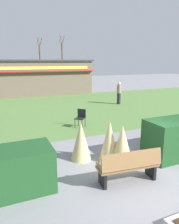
{
  "coord_description": "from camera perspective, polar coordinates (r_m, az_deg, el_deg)",
  "views": [
    {
      "loc": [
        -3.7,
        -4.3,
        3.2
      ],
      "look_at": [
        -0.25,
        3.49,
        1.16
      ],
      "focal_mm": 34.02,
      "sensor_mm": 36.0,
      "label": 1
    }
  ],
  "objects": [
    {
      "name": "hedge_left",
      "position": [
        5.78,
        -21.54,
        -14.8
      ],
      "size": [
        2.29,
        1.1,
        1.11
      ],
      "primitive_type": "cube",
      "color": "#1E4C23",
      "rests_on": "ground_plane"
    },
    {
      "name": "ornamental_grass_behind_left",
      "position": [
        7.02,
        5.39,
        -7.75
      ],
      "size": [
        0.67,
        0.67,
        1.34
      ],
      "primitive_type": "cone",
      "color": "#D1BC7F",
      "rests_on": "ground_plane"
    },
    {
      "name": "parked_car_center_slot",
      "position": [
        30.59,
        -11.83,
        8.36
      ],
      "size": [
        4.29,
        2.23,
        1.2
      ],
      "color": "silver",
      "rests_on": "ground_plane"
    },
    {
      "name": "food_kiosk",
      "position": [
        22.12,
        -13.9,
        9.14
      ],
      "size": [
        10.6,
        4.37,
        3.36
      ],
      "color": "#6B5B4C",
      "rests_on": "ground_plane"
    },
    {
      "name": "parked_car_west_slot",
      "position": [
        29.94,
        -21.58,
        7.61
      ],
      "size": [
        4.36,
        2.38,
        1.2
      ],
      "color": "navy",
      "rests_on": "ground_plane"
    },
    {
      "name": "tree_right_bg",
      "position": [
        37.88,
        -13.09,
        13.05
      ],
      "size": [
        0.91,
        0.96,
        7.06
      ],
      "color": "brown",
      "rests_on": "ground_plane"
    },
    {
      "name": "cafe_chair_center",
      "position": [
        10.57,
        -2.36,
        -1.21
      ],
      "size": [
        0.62,
        0.62,
        0.89
      ],
      "color": "black",
      "rests_on": "ground_plane"
    },
    {
      "name": "person_strolling",
      "position": [
        16.38,
        7.92,
        5.1
      ],
      "size": [
        0.34,
        0.34,
        1.69
      ],
      "rotation": [
        0.0,
        0.0,
        1.31
      ],
      "color": "#23232D",
      "rests_on": "ground_plane"
    },
    {
      "name": "tree_center_bg",
      "position": [
        37.4,
        -7.29,
        13.49
      ],
      "size": [
        0.91,
        0.96,
        7.35
      ],
      "color": "brown",
      "rests_on": "ground_plane"
    },
    {
      "name": "lawn_patch",
      "position": [
        14.84,
        -8.85,
        0.84
      ],
      "size": [
        36.0,
        12.0,
        0.01
      ],
      "primitive_type": "cube",
      "color": "#5B8442",
      "rests_on": "ground_plane"
    },
    {
      "name": "ornamental_grass_behind_right",
      "position": [
        6.91,
        8.75,
        -8.6
      ],
      "size": [
        0.75,
        0.75,
        1.25
      ],
      "primitive_type": "cone",
      "color": "#D1BC7F",
      "rests_on": "ground_plane"
    },
    {
      "name": "park_bench",
      "position": [
        5.94,
        10.58,
        -14.08
      ],
      "size": [
        1.75,
        0.7,
        0.95
      ],
      "color": "olive",
      "rests_on": "ground_plane"
    },
    {
      "name": "ornamental_grass_behind_center",
      "position": [
        7.06,
        -2.32,
        -7.82
      ],
      "size": [
        0.69,
        0.69,
        1.29
      ],
      "primitive_type": "cone",
      "color": "#D1BC7F",
      "rests_on": "ground_plane"
    },
    {
      "name": "ground_plane",
      "position": [
        6.52,
        15.26,
        -16.5
      ],
      "size": [
        80.0,
        80.0,
        0.0
      ],
      "primitive_type": "plane",
      "color": "gray"
    }
  ]
}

